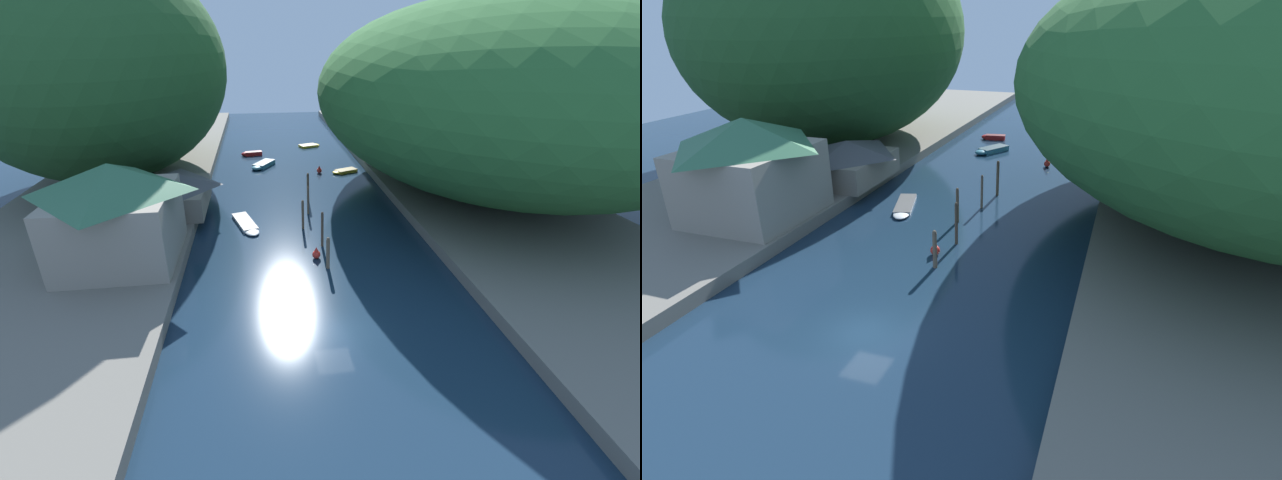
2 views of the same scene
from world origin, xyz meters
The scene contains 21 objects.
water_surface centered at (0.00, 30.00, 0.00)m, with size 130.00×130.00×0.00m, color #192D42.
left_bank centered at (-22.42, 30.00, 0.53)m, with size 22.00×120.00×1.07m.
right_bank centered at (22.42, 30.00, 0.53)m, with size 22.00×120.00×1.07m.
hillside_left centered at (-23.52, 38.40, 14.83)m, with size 31.05×43.47×27.52m.
hillside_right centered at (23.52, 27.93, 12.04)m, with size 41.06×57.49×21.96m.
waterfront_building centered at (-16.31, 11.32, 5.39)m, with size 9.67×10.58×8.37m.
boathouse_shed centered at (-14.16, 22.95, 3.19)m, with size 7.95×10.22×4.09m.
boat_red_skiff centered at (4.99, 55.00, 0.19)m, with size 4.24×3.19×0.39m.
boat_white_cruiser centered at (7.89, 37.53, 0.22)m, with size 4.17×2.91×0.45m.
boat_moored_right centered at (-4.10, 42.21, 0.33)m, with size 4.14×5.43×0.67m.
boat_open_rowboat centered at (-5.83, 49.80, 0.33)m, with size 3.65×1.68×0.67m.
boat_far_upstream centered at (-6.19, 19.25, 0.19)m, with size 3.29×6.53×0.39m.
mooring_post_nearest centered at (0.97, 9.03, 1.49)m, with size 0.32×0.32×2.96m.
mooring_post_second centered at (1.11, 13.38, 1.79)m, with size 0.25×0.25×3.57m.
mooring_post_middle centered at (-0.30, 17.73, 1.62)m, with size 0.26×0.26×3.23m.
mooring_post_fourth centered at (0.73, 21.87, 1.65)m, with size 0.23×0.23×3.29m.
mooring_post_farthest centered at (1.20, 25.92, 1.83)m, with size 0.29×0.29×3.63m.
channel_buoy_near centered at (0.21, 10.98, 0.44)m, with size 0.76×0.76×1.13m.
channel_buoy_far centered at (4.28, 37.87, 0.44)m, with size 0.75×0.75×1.13m.
person_on_quay centered at (-12.59, 15.66, 2.04)m, with size 0.28×0.41×1.69m.
person_by_boathouse centered at (-12.18, 6.99, 2.04)m, with size 0.22×0.38×1.69m.
Camera 1 is at (-4.36, -23.39, 18.35)m, focal length 24.00 mm.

